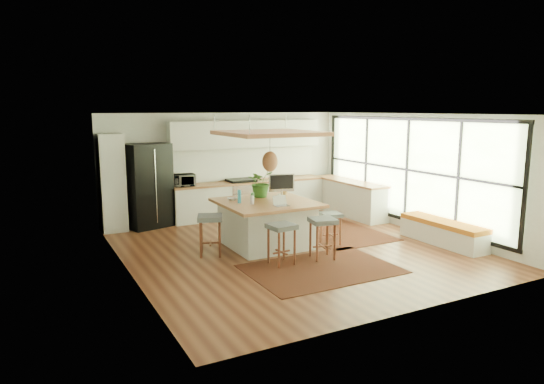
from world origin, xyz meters
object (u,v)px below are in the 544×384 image
monitor (282,185)px  island_plant (261,185)px  fridge (147,189)px  stool_left_side (210,237)px  stool_near_right (323,241)px  stool_right_front (331,228)px  stool_near_left (281,246)px  stool_right_back (305,218)px  laptop (282,200)px  microwave (184,179)px  island (267,223)px

monitor → island_plant: bearing=158.0°
fridge → stool_left_side: fridge is taller
stool_near_right → monitor: bearing=91.2°
fridge → stool_right_front: (2.99, -3.33, -0.57)m
stool_near_left → stool_right_back: stool_near_left is taller
laptop → microwave: microwave is taller
stool_near_left → island_plant: 2.00m
monitor → island_plant: (-0.36, 0.27, -0.01)m
island → microwave: bearing=107.9°
stool_near_left → stool_near_right: size_ratio=0.97×
island → island_plant: (0.12, 0.51, 0.72)m
stool_right_front → stool_left_side: stool_left_side is taller
island → laptop: size_ratio=6.05×
microwave → island_plant: (1.01, -2.22, 0.08)m
island_plant → stool_near_right: bearing=-77.8°
microwave → stool_right_back: bearing=-41.7°
fridge → laptop: bearing=-77.2°
fridge → stool_left_side: 2.98m
stool_near_left → stool_right_front: (1.55, 0.68, 0.00)m
stool_right_front → laptop: size_ratio=2.21×
stool_right_back → microwave: 3.19m
fridge → microwave: (0.89, -0.04, 0.18)m
island_plant → stool_near_left: bearing=-104.6°
fridge → laptop: fridge is taller
stool_near_right → island: bearing=111.5°
stool_near_left → laptop: bearing=61.1°
microwave → stool_left_side: bearing=-92.6°
stool_near_right → monitor: 1.76m
island → island_plant: bearing=76.5°
stool_right_front → island_plant: island_plant is taller
fridge → stool_near_right: size_ratio=2.55×
stool_right_back → monitor: monitor is taller
stool_near_right → island_plant: 2.04m
island → stool_left_side: size_ratio=2.34×
island → stool_near_left: island is taller
island → stool_near_left: 1.30m
fridge → stool_near_left: size_ratio=2.64×
stool_near_left → stool_right_front: size_ratio=1.12×
stool_near_right → microwave: 4.34m
fridge → island_plant: bearing=-65.6°
island → stool_right_front: size_ratio=2.74×
stool_right_back → microwave: microwave is taller
stool_near_right → island_plant: size_ratio=1.21×
stool_right_back → monitor: (-0.75, -0.23, 0.83)m
fridge → stool_right_front: size_ratio=2.96×
island → island_plant: island_plant is taller
laptop → monitor: 0.93m
stool_right_front → stool_left_side: bearing=169.7°
island → stool_near_left: (-0.33, -1.25, -0.11)m
stool_near_left → monitor: bearing=61.2°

